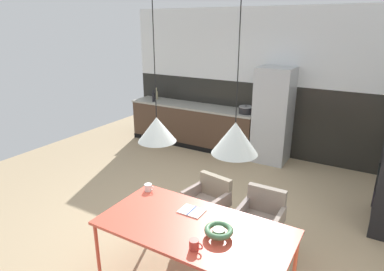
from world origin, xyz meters
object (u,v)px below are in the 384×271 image
bottle_vinegar_dark (157,95)px  bottle_oil_tall (154,97)px  armchair_by_stool (209,197)px  pendant_lamp_over_table_far (235,138)px  dining_table (194,230)px  pendant_lamp_over_table_near (157,129)px  open_book (192,211)px  mug_short_terracotta (148,187)px  refrigerator_column (273,116)px  mug_dark_espresso (194,245)px  fruit_bowl (219,231)px  armchair_corner_seat (262,212)px  cooking_pot (246,110)px

bottle_vinegar_dark → bottle_oil_tall: bearing=-69.1°
armchair_by_stool → pendant_lamp_over_table_far: size_ratio=0.58×
dining_table → pendant_lamp_over_table_near: size_ratio=1.43×
open_book → mug_short_terracotta: 0.67m
dining_table → pendant_lamp_over_table_near: (-0.37, -0.04, 0.96)m
refrigerator_column → bottle_oil_tall: bearing=-176.7°
mug_dark_espresso → bottle_oil_tall: size_ratio=0.50×
armchair_by_stool → bottle_vinegar_dark: bottle_vinegar_dark is taller
dining_table → bottle_oil_tall: (-3.10, 3.50, 0.30)m
armchair_by_stool → mug_dark_espresso: 1.38m
fruit_bowl → pendant_lamp_over_table_far: pendant_lamp_over_table_far is taller
dining_table → pendant_lamp_over_table_far: (0.37, 0.02, 0.99)m
armchair_corner_seat → pendant_lamp_over_table_far: bearing=90.3°
open_book → bottle_vinegar_dark: size_ratio=0.92×
refrigerator_column → armchair_corner_seat: refrigerator_column is taller
open_book → cooking_pot: bearing=102.9°
cooking_pot → bottle_vinegar_dark: bearing=176.4°
armchair_by_stool → pendant_lamp_over_table_far: (0.70, -0.93, 1.19)m
cooking_pot → bottle_vinegar_dark: bottle_vinegar_dark is taller
armchair_by_stool → open_book: open_book is taller
pendant_lamp_over_table_far → refrigerator_column: bearing=101.8°
bottle_oil_tall → dining_table: bearing=-48.5°
armchair_by_stool → fruit_bowl: bearing=131.7°
mug_short_terracotta → bottle_vinegar_dark: bottle_vinegar_dark is taller
armchair_corner_seat → cooking_pot: size_ratio=2.71×
mug_dark_espresso → bottle_vinegar_dark: bottle_vinegar_dark is taller
dining_table → bottle_oil_tall: 4.69m
armchair_by_stool → mug_dark_espresso: mug_dark_espresso is taller
fruit_bowl → mug_short_terracotta: (-1.07, 0.36, -0.02)m
mug_short_terracotta → cooking_pot: cooking_pot is taller
refrigerator_column → fruit_bowl: 3.75m
fruit_bowl → pendant_lamp_over_table_far: (0.10, 0.05, 0.89)m
bottle_vinegar_dark → bottle_oil_tall: (0.09, -0.23, 0.00)m
mug_dark_espresso → bottle_vinegar_dark: size_ratio=0.48×
dining_table → pendant_lamp_over_table_far: size_ratio=1.44×
mug_short_terracotta → bottle_oil_tall: (-2.29, 3.17, 0.22)m
armchair_by_stool → cooking_pot: size_ratio=2.70×
armchair_by_stool → pendant_lamp_over_table_far: pendant_lamp_over_table_far is taller
refrigerator_column → open_book: 3.47m
cooking_pot → bottle_oil_tall: bearing=-177.7°
bottle_vinegar_dark → dining_table: bearing=-49.5°
armchair_corner_seat → open_book: size_ratio=3.01×
pendant_lamp_over_table_near → armchair_by_stool: bearing=88.1°
refrigerator_column → armchair_corner_seat: bearing=-74.4°
pendant_lamp_over_table_near → bottle_oil_tall: bearing=127.6°
refrigerator_column → bottle_vinegar_dark: refrigerator_column is taller
armchair_by_stool → pendant_lamp_over_table_far: bearing=136.9°
mug_dark_espresso → bottle_vinegar_dark: 5.25m
pendant_lamp_over_table_near → pendant_lamp_over_table_far: (0.74, 0.06, 0.03)m
mug_short_terracotta → pendant_lamp_over_table_near: 1.05m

